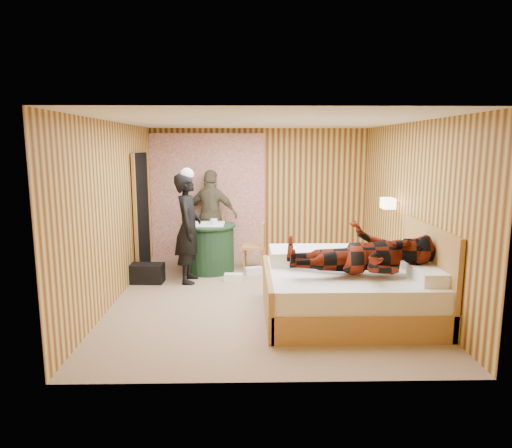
{
  "coord_description": "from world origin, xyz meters",
  "views": [
    {
      "loc": [
        -0.24,
        -6.42,
        2.17
      ],
      "look_at": [
        -0.11,
        0.08,
        1.05
      ],
      "focal_mm": 32.0,
      "sensor_mm": 36.0,
      "label": 1
    }
  ],
  "objects_px": {
    "wall_lamp": "(388,203)",
    "bed": "(353,290)",
    "chair_near": "(258,242)",
    "man_on_bed": "(362,242)",
    "duffel_bag": "(147,273)",
    "man_at_table": "(212,215)",
    "nightstand": "(375,263)",
    "chair_far": "(212,233)",
    "woman_standing": "(188,228)",
    "round_table": "(209,247)"
  },
  "relations": [
    {
      "from": "wall_lamp",
      "to": "bed",
      "type": "height_order",
      "value": "wall_lamp"
    },
    {
      "from": "chair_near",
      "to": "man_on_bed",
      "type": "height_order",
      "value": "man_on_bed"
    },
    {
      "from": "duffel_bag",
      "to": "man_at_table",
      "type": "distance_m",
      "value": 1.89
    },
    {
      "from": "nightstand",
      "to": "chair_far",
      "type": "height_order",
      "value": "chair_far"
    },
    {
      "from": "bed",
      "to": "man_on_bed",
      "type": "distance_m",
      "value": 0.72
    },
    {
      "from": "bed",
      "to": "man_on_bed",
      "type": "height_order",
      "value": "man_on_bed"
    },
    {
      "from": "man_on_bed",
      "to": "chair_far",
      "type": "bearing_deg",
      "value": 122.96
    },
    {
      "from": "woman_standing",
      "to": "round_table",
      "type": "bearing_deg",
      "value": -22.11
    },
    {
      "from": "bed",
      "to": "chair_near",
      "type": "xyz_separation_m",
      "value": [
        -1.17,
        2.25,
        0.15
      ]
    },
    {
      "from": "chair_near",
      "to": "duffel_bag",
      "type": "relative_size",
      "value": 1.57
    },
    {
      "from": "nightstand",
      "to": "woman_standing",
      "type": "distance_m",
      "value": 3.12
    },
    {
      "from": "chair_far",
      "to": "duffel_bag",
      "type": "xyz_separation_m",
      "value": [
        -0.95,
        -1.43,
        -0.39
      ]
    },
    {
      "from": "wall_lamp",
      "to": "man_on_bed",
      "type": "distance_m",
      "value": 1.73
    },
    {
      "from": "round_table",
      "to": "chair_far",
      "type": "xyz_separation_m",
      "value": [
        0.01,
        0.74,
        0.12
      ]
    },
    {
      "from": "woman_standing",
      "to": "man_on_bed",
      "type": "relative_size",
      "value": 0.99
    },
    {
      "from": "chair_far",
      "to": "duffel_bag",
      "type": "height_order",
      "value": "chair_far"
    },
    {
      "from": "duffel_bag",
      "to": "round_table",
      "type": "bearing_deg",
      "value": 39.82
    },
    {
      "from": "chair_far",
      "to": "bed",
      "type": "bearing_deg",
      "value": -47.42
    },
    {
      "from": "bed",
      "to": "woman_standing",
      "type": "height_order",
      "value": "woman_standing"
    },
    {
      "from": "nightstand",
      "to": "chair_far",
      "type": "xyz_separation_m",
      "value": [
        -2.78,
        1.23,
        0.28
      ]
    },
    {
      "from": "round_table",
      "to": "duffel_bag",
      "type": "xyz_separation_m",
      "value": [
        -0.94,
        -0.69,
        -0.27
      ]
    },
    {
      "from": "wall_lamp",
      "to": "duffel_bag",
      "type": "relative_size",
      "value": 0.48
    },
    {
      "from": "chair_far",
      "to": "chair_near",
      "type": "relative_size",
      "value": 1.09
    },
    {
      "from": "duffel_bag",
      "to": "nightstand",
      "type": "bearing_deg",
      "value": 6.66
    },
    {
      "from": "woman_standing",
      "to": "man_on_bed",
      "type": "distance_m",
      "value": 2.93
    },
    {
      "from": "round_table",
      "to": "woman_standing",
      "type": "bearing_deg",
      "value": -112.83
    },
    {
      "from": "nightstand",
      "to": "man_at_table",
      "type": "bearing_deg",
      "value": 155.28
    },
    {
      "from": "chair_near",
      "to": "bed",
      "type": "bearing_deg",
      "value": 33.75
    },
    {
      "from": "round_table",
      "to": "woman_standing",
      "type": "relative_size",
      "value": 0.54
    },
    {
      "from": "wall_lamp",
      "to": "chair_far",
      "type": "bearing_deg",
      "value": 149.84
    },
    {
      "from": "nightstand",
      "to": "man_at_table",
      "type": "height_order",
      "value": "man_at_table"
    },
    {
      "from": "wall_lamp",
      "to": "chair_near",
      "type": "bearing_deg",
      "value": 153.89
    },
    {
      "from": "nightstand",
      "to": "chair_far",
      "type": "relative_size",
      "value": 0.55
    },
    {
      "from": "man_at_table",
      "to": "round_table",
      "type": "bearing_deg",
      "value": 105.98
    },
    {
      "from": "round_table",
      "to": "man_at_table",
      "type": "distance_m",
      "value": 0.9
    },
    {
      "from": "bed",
      "to": "man_on_bed",
      "type": "relative_size",
      "value": 1.24
    },
    {
      "from": "round_table",
      "to": "man_at_table",
      "type": "relative_size",
      "value": 0.55
    },
    {
      "from": "round_table",
      "to": "duffel_bag",
      "type": "relative_size",
      "value": 1.74
    },
    {
      "from": "chair_near",
      "to": "man_on_bed",
      "type": "bearing_deg",
      "value": 32.14
    },
    {
      "from": "wall_lamp",
      "to": "man_on_bed",
      "type": "bearing_deg",
      "value": -117.01
    },
    {
      "from": "nightstand",
      "to": "man_at_table",
      "type": "distance_m",
      "value": 3.13
    },
    {
      "from": "bed",
      "to": "nightstand",
      "type": "height_order",
      "value": "bed"
    },
    {
      "from": "bed",
      "to": "man_on_bed",
      "type": "xyz_separation_m",
      "value": [
        0.03,
        -0.23,
        0.68
      ]
    },
    {
      "from": "nightstand",
      "to": "chair_near",
      "type": "relative_size",
      "value": 0.61
    },
    {
      "from": "round_table",
      "to": "duffel_bag",
      "type": "bearing_deg",
      "value": -143.89
    },
    {
      "from": "chair_near",
      "to": "woman_standing",
      "type": "relative_size",
      "value": 0.49
    },
    {
      "from": "nightstand",
      "to": "duffel_bag",
      "type": "relative_size",
      "value": 0.95
    },
    {
      "from": "woman_standing",
      "to": "man_on_bed",
      "type": "xyz_separation_m",
      "value": [
        2.32,
        -1.79,
        0.15
      ]
    },
    {
      "from": "man_on_bed",
      "to": "round_table",
      "type": "bearing_deg",
      "value": 130.41
    },
    {
      "from": "bed",
      "to": "duffel_bag",
      "type": "height_order",
      "value": "bed"
    }
  ]
}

